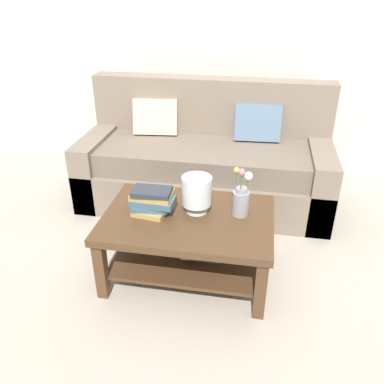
{
  "coord_description": "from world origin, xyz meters",
  "views": [
    {
      "loc": [
        0.43,
        -2.5,
        1.85
      ],
      "look_at": [
        0.01,
        -0.17,
        0.57
      ],
      "focal_mm": 37.21,
      "sensor_mm": 36.0,
      "label": 1
    }
  ],
  "objects_px": {
    "couch": "(206,162)",
    "coffee_table": "(189,233)",
    "book_stack_main": "(152,201)",
    "glass_hurricane_vase": "(197,192)",
    "flower_pitcher": "(241,198)"
  },
  "relations": [
    {
      "from": "couch",
      "to": "glass_hurricane_vase",
      "type": "xyz_separation_m",
      "value": [
        0.09,
        -1.03,
        0.25
      ]
    },
    {
      "from": "book_stack_main",
      "to": "flower_pitcher",
      "type": "relative_size",
      "value": 0.86
    },
    {
      "from": "glass_hurricane_vase",
      "to": "couch",
      "type": "bearing_deg",
      "value": 95.08
    },
    {
      "from": "coffee_table",
      "to": "book_stack_main",
      "type": "xyz_separation_m",
      "value": [
        -0.25,
        0.01,
        0.22
      ]
    },
    {
      "from": "couch",
      "to": "coffee_table",
      "type": "height_order",
      "value": "couch"
    },
    {
      "from": "couch",
      "to": "coffee_table",
      "type": "distance_m",
      "value": 1.1
    },
    {
      "from": "glass_hurricane_vase",
      "to": "book_stack_main",
      "type": "bearing_deg",
      "value": -167.2
    },
    {
      "from": "couch",
      "to": "flower_pitcher",
      "type": "relative_size",
      "value": 6.44
    },
    {
      "from": "book_stack_main",
      "to": "coffee_table",
      "type": "bearing_deg",
      "value": -1.68
    },
    {
      "from": "couch",
      "to": "book_stack_main",
      "type": "height_order",
      "value": "couch"
    },
    {
      "from": "coffee_table",
      "to": "book_stack_main",
      "type": "relative_size",
      "value": 3.84
    },
    {
      "from": "coffee_table",
      "to": "flower_pitcher",
      "type": "xyz_separation_m",
      "value": [
        0.33,
        0.08,
        0.26
      ]
    },
    {
      "from": "couch",
      "to": "coffee_table",
      "type": "relative_size",
      "value": 1.96
    },
    {
      "from": "coffee_table",
      "to": "flower_pitcher",
      "type": "relative_size",
      "value": 3.29
    },
    {
      "from": "glass_hurricane_vase",
      "to": "flower_pitcher",
      "type": "height_order",
      "value": "flower_pitcher"
    }
  ]
}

